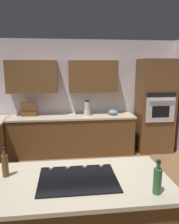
{
  "coord_description": "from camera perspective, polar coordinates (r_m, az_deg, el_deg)",
  "views": [
    {
      "loc": [
        0.25,
        3.06,
        1.98
      ],
      "look_at": [
        -0.21,
        -0.9,
        1.15
      ],
      "focal_mm": 34.64,
      "sensor_mm": 36.0,
      "label": 1
    }
  ],
  "objects": [
    {
      "name": "blender",
      "position": [
        4.89,
        -0.65,
        0.81
      ],
      "size": [
        0.15,
        0.15,
        0.35
      ],
      "color": "beige",
      "rests_on": "countertop_back"
    },
    {
      "name": "ground_plane",
      "position": [
        3.65,
        -1.75,
        -21.1
      ],
      "size": [
        14.0,
        14.0,
        0.0
      ],
      "primitive_type": "plane",
      "color": "brown"
    },
    {
      "name": "oil_bottle",
      "position": [
        2.38,
        -21.39,
        -12.85
      ],
      "size": [
        0.06,
        0.06,
        0.31
      ],
      "color": "brown",
      "rests_on": "island_top"
    },
    {
      "name": "spice_rack",
      "position": [
        5.01,
        -15.71,
        0.72
      ],
      "size": [
        0.34,
        0.11,
        0.32
      ],
      "color": "brown",
      "rests_on": "countertop_back"
    },
    {
      "name": "island_base",
      "position": [
        2.48,
        -2.93,
        -26.92
      ],
      "size": [
        1.74,
        0.86,
        0.86
      ],
      "primitive_type": "cube",
      "color": "brown",
      "rests_on": "ground"
    },
    {
      "name": "wall_oven",
      "position": [
        5.29,
        16.86,
        1.47
      ],
      "size": [
        0.8,
        0.66,
        2.16
      ],
      "color": "brown",
      "rests_on": "ground"
    },
    {
      "name": "second_bottle",
      "position": [
        2.04,
        17.48,
        -16.75
      ],
      "size": [
        0.07,
        0.07,
        0.31
      ],
      "color": "#336B38",
      "rests_on": "island_top"
    },
    {
      "name": "countertop_back",
      "position": [
        4.9,
        -4.72,
        -1.24
      ],
      "size": [
        2.84,
        0.64,
        0.04
      ],
      "primitive_type": "cube",
      "color": "beige",
      "rests_on": "lower_cabinets_back"
    },
    {
      "name": "island_top",
      "position": [
        2.23,
        -3.06,
        -17.86
      ],
      "size": [
        1.82,
        0.94,
        0.04
      ],
      "primitive_type": "cube",
      "color": "beige",
      "rests_on": "island_base"
    },
    {
      "name": "lower_cabinets_back",
      "position": [
        5.02,
        -4.63,
        -6.24
      ],
      "size": [
        2.8,
        0.6,
        0.86
      ],
      "primitive_type": "cube",
      "color": "brown",
      "rests_on": "ground"
    },
    {
      "name": "cooktop",
      "position": [
        2.22,
        -3.08,
        -17.17
      ],
      "size": [
        0.76,
        0.56,
        0.03
      ],
      "color": "black",
      "rests_on": "island_top"
    },
    {
      "name": "wall_back",
      "position": [
        5.13,
        -4.61,
        5.47
      ],
      "size": [
        6.0,
        0.44,
        2.6
      ],
      "color": "silver",
      "rests_on": "ground"
    },
    {
      "name": "mixing_bowl",
      "position": [
        5.01,
        6.19,
        -0.04
      ],
      "size": [
        0.22,
        0.22,
        0.12
      ],
      "primitive_type": "ellipsoid",
      "color": "#668CB2",
      "rests_on": "countertop_back"
    }
  ]
}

